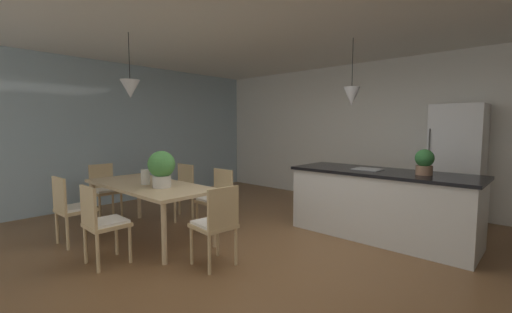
% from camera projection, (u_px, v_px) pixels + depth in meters
% --- Properties ---
extents(ground_plane, '(10.00, 8.40, 0.04)m').
position_uv_depth(ground_plane, '(282.00, 259.00, 3.75)').
color(ground_plane, brown).
extents(ceiling_slab, '(10.00, 8.40, 0.12)m').
position_uv_depth(ceiling_slab, '(284.00, 7.00, 3.49)').
color(ceiling_slab, white).
extents(wall_back_kitchen, '(10.00, 0.12, 2.70)m').
position_uv_depth(wall_back_kitchen, '(392.00, 134.00, 6.01)').
color(wall_back_kitchen, white).
rests_on(wall_back_kitchen, ground_plane).
extents(window_wall_left_glazing, '(0.06, 8.40, 2.70)m').
position_uv_depth(window_wall_left_glazing, '(117.00, 134.00, 6.35)').
color(window_wall_left_glazing, '#9EB7C6').
rests_on(window_wall_left_glazing, ground_plane).
extents(dining_table, '(2.04, 0.87, 0.72)m').
position_uv_depth(dining_table, '(148.00, 189.00, 4.38)').
color(dining_table, '#D1B284').
rests_on(dining_table, ground_plane).
extents(chair_window_end, '(0.41, 0.41, 0.87)m').
position_uv_depth(chair_window_end, '(105.00, 189.00, 5.33)').
color(chair_window_end, tan).
rests_on(chair_window_end, ground_plane).
extents(chair_far_right, '(0.41, 0.41, 0.87)m').
position_uv_depth(chair_far_right, '(217.00, 198.00, 4.68)').
color(chair_far_right, tan).
rests_on(chair_far_right, ground_plane).
extents(chair_far_left, '(0.42, 0.42, 0.87)m').
position_uv_depth(chair_far_left, '(179.00, 189.00, 5.30)').
color(chair_far_left, tan).
rests_on(chair_far_left, ground_plane).
extents(chair_kitchen_end, '(0.44, 0.44, 0.87)m').
position_uv_depth(chair_kitchen_end, '(216.00, 223.00, 3.46)').
color(chair_kitchen_end, tan).
rests_on(chair_kitchen_end, ground_plane).
extents(chair_near_left, '(0.41, 0.41, 0.87)m').
position_uv_depth(chair_near_left, '(71.00, 207.00, 4.11)').
color(chair_near_left, tan).
rests_on(chair_near_left, ground_plane).
extents(chair_near_right, '(0.41, 0.41, 0.87)m').
position_uv_depth(chair_near_right, '(102.00, 222.00, 3.50)').
color(chair_near_right, tan).
rests_on(chair_near_right, ground_plane).
extents(kitchen_island, '(2.34, 0.87, 0.91)m').
position_uv_depth(kitchen_island, '(381.00, 203.00, 4.38)').
color(kitchen_island, silver).
rests_on(kitchen_island, ground_plane).
extents(refrigerator, '(0.70, 0.67, 1.82)m').
position_uv_depth(refrigerator, '(457.00, 164.00, 5.00)').
color(refrigerator, silver).
rests_on(refrigerator, ground_plane).
extents(pendant_over_table, '(0.25, 0.25, 0.84)m').
position_uv_depth(pendant_over_table, '(130.00, 89.00, 4.29)').
color(pendant_over_table, black).
extents(pendant_over_island_main, '(0.22, 0.22, 0.93)m').
position_uv_depth(pendant_over_island_main, '(352.00, 97.00, 4.56)').
color(pendant_over_island_main, black).
extents(potted_plant_on_island, '(0.22, 0.22, 0.31)m').
position_uv_depth(potted_plant_on_island, '(424.00, 162.00, 3.98)').
color(potted_plant_on_island, '#8C664C').
rests_on(potted_plant_on_island, kitchen_island).
extents(potted_plant_on_table, '(0.34, 0.34, 0.46)m').
position_uv_depth(potted_plant_on_table, '(162.00, 167.00, 4.10)').
color(potted_plant_on_table, beige).
rests_on(potted_plant_on_table, dining_table).
extents(vase_on_dining_table, '(0.11, 0.11, 0.20)m').
position_uv_depth(vase_on_dining_table, '(145.00, 177.00, 4.33)').
color(vase_on_dining_table, silver).
rests_on(vase_on_dining_table, dining_table).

